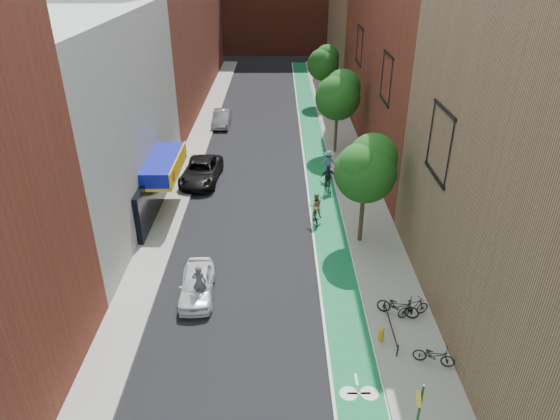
{
  "coord_description": "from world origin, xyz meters",
  "views": [
    {
      "loc": [
        0.93,
        -14.47,
        15.09
      ],
      "look_at": [
        1.04,
        11.13,
        1.5
      ],
      "focal_mm": 32.0,
      "sensor_mm": 36.0,
      "label": 1
    }
  ],
  "objects_px": {
    "cyclist_lane_near": "(315,210)",
    "fire_hydrant": "(381,334)",
    "parked_car_black": "(201,171)",
    "parked_car_silver": "(222,118)",
    "cyclist_lane_mid": "(328,182)",
    "cyclist_lead": "(200,292)",
    "parked_car_white": "(197,284)",
    "cyclist_lane_far": "(329,166)"
  },
  "relations": [
    {
      "from": "cyclist_lead",
      "to": "cyclist_lane_far",
      "type": "xyz_separation_m",
      "value": [
        7.33,
        14.52,
        0.26
      ]
    },
    {
      "from": "cyclist_lead",
      "to": "cyclist_lane_mid",
      "type": "bearing_deg",
      "value": -117.81
    },
    {
      "from": "cyclist_lead",
      "to": "cyclist_lane_near",
      "type": "height_order",
      "value": "cyclist_lead"
    },
    {
      "from": "cyclist_lead",
      "to": "cyclist_lane_near",
      "type": "xyz_separation_m",
      "value": [
        5.94,
        7.9,
        0.13
      ]
    },
    {
      "from": "cyclist_lane_near",
      "to": "parked_car_black",
      "type": "bearing_deg",
      "value": -46.0
    },
    {
      "from": "parked_car_white",
      "to": "parked_car_black",
      "type": "xyz_separation_m",
      "value": [
        -1.6,
        13.39,
        0.09
      ]
    },
    {
      "from": "parked_car_silver",
      "to": "cyclist_lane_far",
      "type": "bearing_deg",
      "value": -53.01
    },
    {
      "from": "parked_car_white",
      "to": "cyclist_lane_near",
      "type": "height_order",
      "value": "cyclist_lane_near"
    },
    {
      "from": "cyclist_lead",
      "to": "cyclist_lane_mid",
      "type": "distance_m",
      "value": 14.09
    },
    {
      "from": "parked_car_white",
      "to": "cyclist_lane_far",
      "type": "height_order",
      "value": "cyclist_lane_far"
    },
    {
      "from": "parked_car_black",
      "to": "parked_car_white",
      "type": "bearing_deg",
      "value": -79.64
    },
    {
      "from": "parked_car_silver",
      "to": "cyclist_lane_mid",
      "type": "relative_size",
      "value": 2.15
    },
    {
      "from": "parked_car_black",
      "to": "parked_car_silver",
      "type": "bearing_deg",
      "value": 92.55
    },
    {
      "from": "parked_car_white",
      "to": "cyclist_lead",
      "type": "height_order",
      "value": "cyclist_lead"
    },
    {
      "from": "parked_car_white",
      "to": "cyclist_lane_far",
      "type": "distance_m",
      "value": 15.74
    },
    {
      "from": "parked_car_white",
      "to": "parked_car_black",
      "type": "relative_size",
      "value": 0.72
    },
    {
      "from": "parked_car_silver",
      "to": "cyclist_lead",
      "type": "distance_m",
      "value": 26.86
    },
    {
      "from": "parked_car_black",
      "to": "cyclist_lead",
      "type": "bearing_deg",
      "value": -78.96
    },
    {
      "from": "parked_car_white",
      "to": "parked_car_silver",
      "type": "relative_size",
      "value": 0.9
    },
    {
      "from": "parked_car_silver",
      "to": "cyclist_lane_far",
      "type": "relative_size",
      "value": 2.02
    },
    {
      "from": "parked_car_white",
      "to": "cyclist_lane_far",
      "type": "relative_size",
      "value": 1.82
    },
    {
      "from": "fire_hydrant",
      "to": "parked_car_black",
      "type": "bearing_deg",
      "value": 120.56
    },
    {
      "from": "cyclist_lane_near",
      "to": "cyclist_lane_mid",
      "type": "height_order",
      "value": "cyclist_lane_mid"
    },
    {
      "from": "cyclist_lead",
      "to": "cyclist_lane_near",
      "type": "relative_size",
      "value": 1.07
    },
    {
      "from": "parked_car_black",
      "to": "cyclist_lead",
      "type": "relative_size",
      "value": 2.51
    },
    {
      "from": "parked_car_silver",
      "to": "fire_hydrant",
      "type": "xyz_separation_m",
      "value": [
        9.68,
        -29.45,
        -0.18
      ]
    },
    {
      "from": "cyclist_lane_near",
      "to": "cyclist_lane_far",
      "type": "height_order",
      "value": "cyclist_lane_far"
    },
    {
      "from": "parked_car_silver",
      "to": "cyclist_lane_far",
      "type": "distance_m",
      "value": 15.22
    },
    {
      "from": "parked_car_white",
      "to": "cyclist_lane_far",
      "type": "xyz_separation_m",
      "value": [
        7.59,
        13.78,
        0.36
      ]
    },
    {
      "from": "cyclist_lead",
      "to": "fire_hydrant",
      "type": "bearing_deg",
      "value": 164.24
    },
    {
      "from": "fire_hydrant",
      "to": "cyclist_lead",
      "type": "bearing_deg",
      "value": 161.85
    },
    {
      "from": "parked_car_black",
      "to": "fire_hydrant",
      "type": "relative_size",
      "value": 7.57
    },
    {
      "from": "parked_car_silver",
      "to": "cyclist_lane_mid",
      "type": "distance_m",
      "value": 17.04
    },
    {
      "from": "parked_car_black",
      "to": "cyclist_lead",
      "type": "distance_m",
      "value": 14.25
    },
    {
      "from": "parked_car_white",
      "to": "cyclist_lane_far",
      "type": "bearing_deg",
      "value": 57.79
    },
    {
      "from": "parked_car_black",
      "to": "cyclist_lead",
      "type": "height_order",
      "value": "cyclist_lead"
    },
    {
      "from": "cyclist_lane_near",
      "to": "fire_hydrant",
      "type": "bearing_deg",
      "value": 93.92
    },
    {
      "from": "cyclist_lane_near",
      "to": "fire_hydrant",
      "type": "xyz_separation_m",
      "value": [
        2.1,
        -10.53,
        -0.36
      ]
    },
    {
      "from": "parked_car_white",
      "to": "cyclist_lane_mid",
      "type": "relative_size",
      "value": 1.94
    },
    {
      "from": "parked_car_black",
      "to": "cyclist_lead",
      "type": "xyz_separation_m",
      "value": [
        1.86,
        -14.13,
        0.01
      ]
    },
    {
      "from": "parked_car_silver",
      "to": "cyclist_lead",
      "type": "height_order",
      "value": "cyclist_lead"
    },
    {
      "from": "cyclist_lane_near",
      "to": "fire_hydrant",
      "type": "height_order",
      "value": "cyclist_lane_near"
    }
  ]
}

